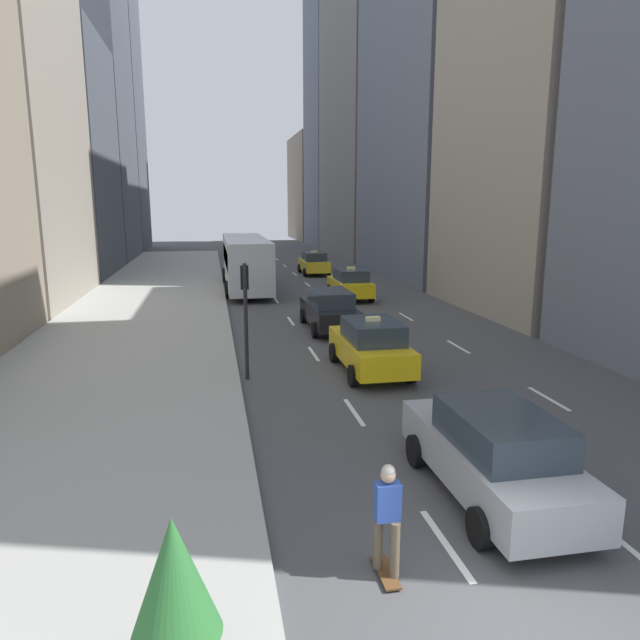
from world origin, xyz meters
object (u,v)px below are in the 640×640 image
Objects in this scene: planter_with_shrub at (176,596)px; traffic_light_pole at (245,302)px; taxi_third at (314,263)px; taxi_lead at (350,284)px; sedan_silver_behind at (329,309)px; skateboarder at (387,515)px; sedan_black_near at (493,453)px; taxi_second at (371,346)px; city_bus at (245,261)px.

planter_with_shrub is 11.71m from traffic_light_pole.
traffic_light_pole is at bearing -104.66° from taxi_third.
taxi_lead is at bearing -90.00° from taxi_third.
sedan_silver_behind is 2.79× the size of skateboarder.
taxi_lead is 0.94× the size of sedan_black_near.
taxi_lead reaches higher than sedan_black_near.
planter_with_shrub is (-2.86, -1.45, 0.19)m from skateboarder.
taxi_second is 0.38× the size of city_bus.
planter_with_shrub is 0.54× the size of traffic_light_pole.
taxi_second is at bearing -96.16° from taxi_third.
traffic_light_pole is (-3.95, 0.12, 1.53)m from taxi_second.
planter_with_shrub is (-5.43, -11.42, 0.27)m from taxi_second.
skateboarder is at bearing -98.52° from taxi_third.
taxi_second is at bearing 75.50° from skateboarder.
sedan_black_near is (-2.80, -34.11, 0.01)m from taxi_third.
taxi_third is at bearing 83.84° from taxi_second.
taxi_third is at bearing 90.00° from taxi_lead.
taxi_second is at bearing -90.00° from sedan_silver_behind.
skateboarder is at bearing -104.50° from taxi_second.
sedan_black_near reaches higher than skateboarder.
taxi_third reaches higher than sedan_black_near.
sedan_silver_behind is 12.96m from city_bus.
city_bus is (-2.81, 19.13, 0.91)m from taxi_second.
planter_with_shrub reaches higher than taxi_second.
taxi_second is 4.24m from traffic_light_pole.
taxi_third is (2.80, 25.93, 0.00)m from taxi_second.
skateboarder is at bearing 26.98° from planter_with_shrub.
city_bus is (-5.61, 4.91, 0.91)m from taxi_lead.
taxi_third is 36.30m from skateboarder.
planter_with_shrub is at bearing -102.43° from taxi_third.
sedan_black_near is 14.69m from sedan_silver_behind.
taxi_second is 1.22× the size of traffic_light_pole.
skateboarder is (-2.58, -1.79, 0.07)m from sedan_black_near.
taxi_lead is at bearing 82.87° from sedan_black_near.
city_bus is 5.95× the size of planter_with_shrub.
skateboarder is at bearing -145.18° from sedan_black_near.
taxi_third is 38.25m from planter_with_shrub.
city_bus is at bearing 90.46° from skateboarder.
taxi_third is at bearing 75.34° from traffic_light_pole.
sedan_silver_behind is at bearing 90.00° from sedan_black_near.
planter_with_shrub is (-5.43, -3.25, 0.26)m from sedan_black_near.
planter_with_shrub is (-5.43, -17.94, 0.27)m from sedan_silver_behind.
taxi_third is at bearing 50.47° from city_bus.
sedan_black_near is 1.31× the size of traffic_light_pole.
taxi_lead is at bearing -41.21° from city_bus.
planter_with_shrub is at bearing -94.91° from city_bus.
taxi_third reaches higher than sedan_silver_behind.
city_bus is 29.11m from skateboarder.
sedan_silver_behind is 0.42× the size of city_bus.
traffic_light_pole is at bearing 115.46° from sedan_black_near.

